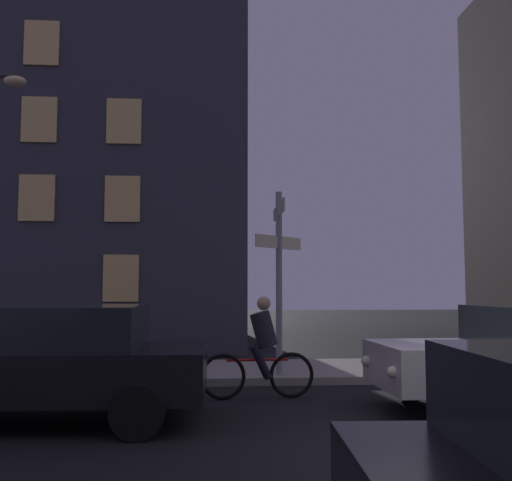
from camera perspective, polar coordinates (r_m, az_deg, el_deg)
ground_plane at (r=6.58m, az=21.73°, el=-19.80°), size 80.00×80.00×0.00m
sidewalk_kerb at (r=12.17m, az=9.01°, el=-12.59°), size 40.00×2.72×0.14m
signpost at (r=10.88m, az=2.29°, el=-2.35°), size 0.98×1.72×3.44m
car_far_trailing at (r=8.15m, az=-20.46°, el=-11.14°), size 4.53×2.11×1.51m
cyclist at (r=9.29m, az=0.47°, el=-10.90°), size 1.82×0.35×1.61m
building_left_block at (r=20.98m, az=-16.77°, el=8.93°), size 10.85×9.89×13.26m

